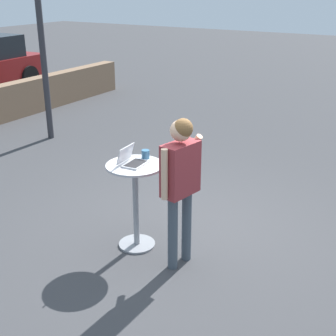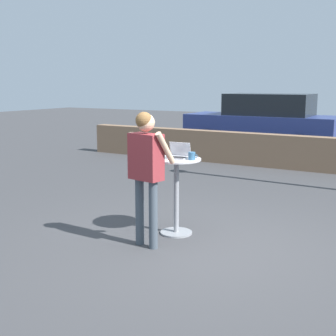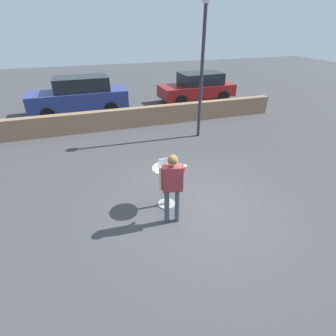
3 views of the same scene
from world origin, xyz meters
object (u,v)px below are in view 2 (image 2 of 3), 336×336
at_px(laptop, 178,155).
at_px(cafe_table, 176,185).
at_px(coffee_mug, 192,156).
at_px(standing_person, 146,162).
at_px(parked_car_near_street, 263,122).

bearing_deg(laptop, cafe_table, -85.32).
xyz_separation_m(coffee_mug, standing_person, (-0.30, -0.64, -0.01)).
height_order(cafe_table, laptop, laptop).
relative_size(laptop, standing_person, 0.19).
height_order(standing_person, parked_car_near_street, parked_car_near_street).
distance_m(cafe_table, parked_car_near_street, 8.59).
bearing_deg(cafe_table, laptop, 94.68).
bearing_deg(standing_person, coffee_mug, 64.54).
height_order(cafe_table, parked_car_near_street, parked_car_near_street).
distance_m(standing_person, parked_car_near_street, 9.20).
relative_size(laptop, parked_car_near_street, 0.07).
bearing_deg(standing_person, cafe_table, 83.42).
bearing_deg(cafe_table, coffee_mug, 0.89).
distance_m(cafe_table, laptop, 0.42).
bearing_deg(parked_car_near_street, laptop, -78.34).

